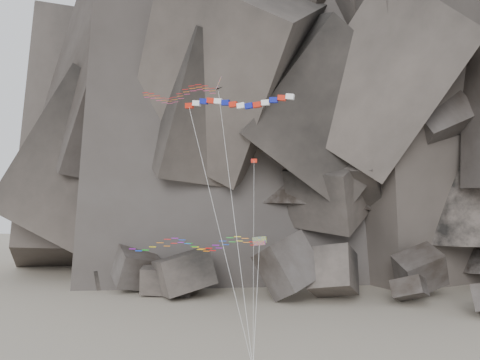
% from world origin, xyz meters
% --- Properties ---
extents(headland, '(110.00, 70.00, 84.00)m').
position_xyz_m(headland, '(0.00, 70.00, 42.00)').
color(headland, '#534A44').
rests_on(headland, ground).
extents(boulder_field, '(64.79, 18.07, 10.40)m').
position_xyz_m(boulder_field, '(-3.23, 32.74, 2.62)').
color(boulder_field, '#47423F').
rests_on(boulder_field, ground).
extents(delta_kite, '(13.53, 7.61, 25.14)m').
position_xyz_m(delta_kite, '(-4.54, 3.83, 25.35)').
color(delta_kite, red).
rests_on(delta_kite, ground).
extents(banner_kite, '(10.01, 4.14, 22.48)m').
position_xyz_m(banner_kite, '(2.68, 0.21, 23.48)').
color(banner_kite, red).
rests_on(banner_kite, ground).
extents(parafoil_kite, '(13.03, 4.57, 10.18)m').
position_xyz_m(parafoil_kite, '(-1.88, 0.62, 11.07)').
color(parafoil_kite, '#D4D50B').
rests_on(parafoil_kite, ground).
extents(pennant_kite, '(2.00, 7.77, 17.22)m').
position_xyz_m(pennant_kite, '(3.45, 3.06, 15.62)').
color(pennant_kite, red).
rests_on(pennant_kite, ground).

